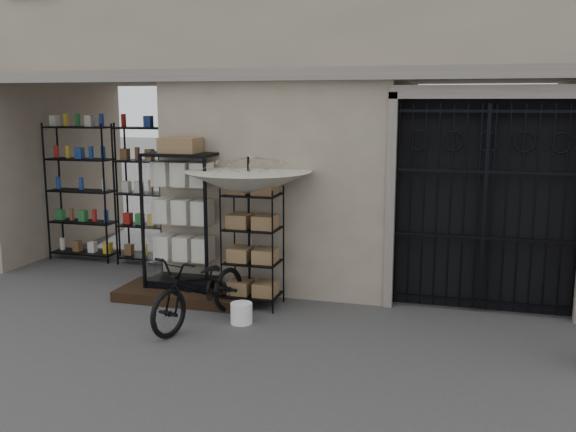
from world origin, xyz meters
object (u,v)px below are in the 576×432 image
(display_cabinet, at_px, (183,227))
(wire_rack, at_px, (253,249))
(bicycle, at_px, (202,324))
(market_umbrella, at_px, (248,177))
(white_bucket, at_px, (241,313))

(display_cabinet, distance_m, wire_rack, 1.20)
(wire_rack, height_order, bicycle, wire_rack)
(display_cabinet, bearing_deg, bicycle, -63.00)
(display_cabinet, xyz_separation_m, bicycle, (0.76, -1.12, -1.04))
(bicycle, bearing_deg, market_umbrella, 88.53)
(wire_rack, xyz_separation_m, white_bucket, (0.09, -0.75, -0.70))
(market_umbrella, relative_size, white_bucket, 8.86)
(bicycle, bearing_deg, wire_rack, 81.55)
(wire_rack, distance_m, white_bucket, 1.03)
(wire_rack, xyz_separation_m, bicycle, (-0.41, -0.91, -0.84))
(display_cabinet, xyz_separation_m, market_umbrella, (1.07, -0.10, 0.78))
(display_cabinet, bearing_deg, wire_rack, -17.38)
(white_bucket, bearing_deg, wire_rack, 97.08)
(display_cabinet, distance_m, white_bucket, 1.82)
(market_umbrella, height_order, white_bucket, market_umbrella)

